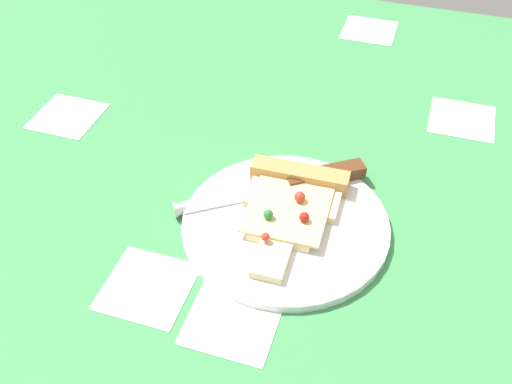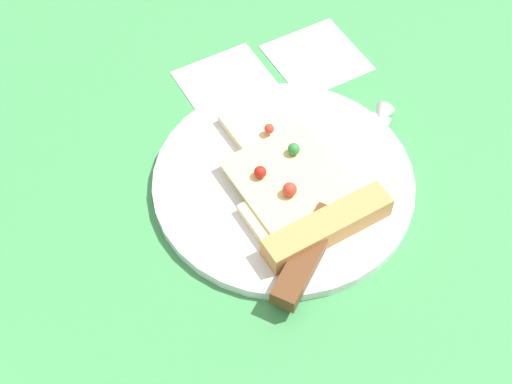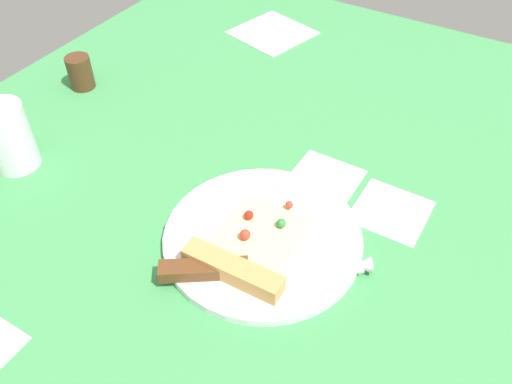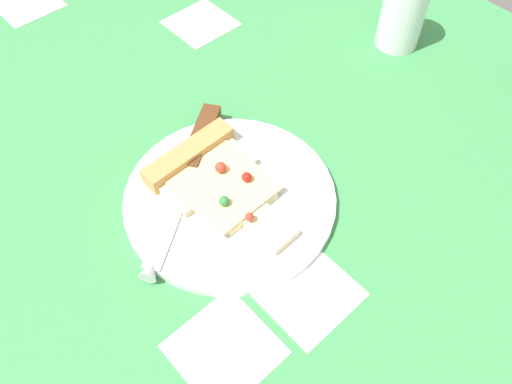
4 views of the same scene
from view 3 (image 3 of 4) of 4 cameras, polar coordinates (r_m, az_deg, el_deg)
name	(u,v)px [view 3 (image 3 of 4)]	position (r cm, az deg, el deg)	size (l,w,h in cm)	color
ground_plane	(327,269)	(64.86, 7.62, -8.17)	(128.31, 128.31, 3.00)	#3D8C4C
plate	(263,238)	(64.75, 0.73, -4.91)	(24.03, 24.03, 1.07)	silver
pizza_slice	(252,245)	(62.27, -0.42, -5.68)	(17.62, 12.07, 2.60)	beige
knife	(245,269)	(60.36, -1.22, -8.18)	(15.29, 20.99, 2.45)	silver
drinking_glass	(8,137)	(79.58, -24.92, 5.37)	(6.18, 6.18, 9.50)	white
pepper_shaker	(80,72)	(94.05, -18.26, 12.05)	(3.98, 3.98, 5.44)	#4C2D19
napkin	(272,32)	(106.97, 1.76, 16.69)	(13.00, 13.00, 0.40)	white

